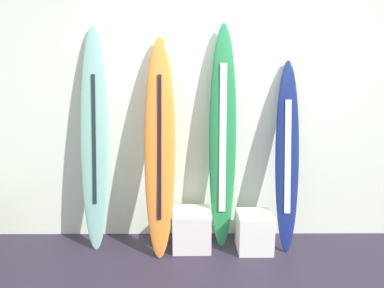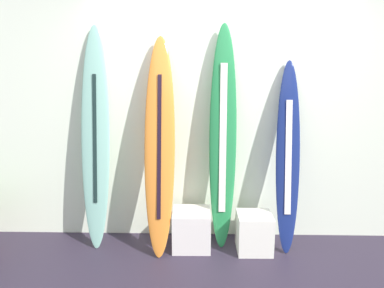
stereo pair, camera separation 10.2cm
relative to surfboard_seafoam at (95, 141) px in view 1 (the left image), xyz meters
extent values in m
cube|color=white|center=(1.24, 0.30, 0.31)|extent=(7.20, 0.20, 2.80)
ellipsoid|color=#83BDAA|center=(0.00, 0.00, 0.02)|extent=(0.30, 0.37, 2.21)
cube|color=black|center=(0.00, -0.02, 0.02)|extent=(0.04, 0.19, 1.26)
cone|color=black|center=(0.00, -0.09, -0.89)|extent=(0.07, 0.08, 0.11)
ellipsoid|color=orange|center=(0.65, -0.10, -0.04)|extent=(0.30, 0.53, 2.10)
cube|color=black|center=(0.65, -0.13, -0.03)|extent=(0.04, 0.31, 1.35)
cone|color=black|center=(0.65, -0.25, -0.90)|extent=(0.07, 0.09, 0.11)
ellipsoid|color=#237F43|center=(1.26, 0.02, 0.02)|extent=(0.28, 0.31, 2.22)
cube|color=white|center=(1.26, -0.02, 0.03)|extent=(0.07, 0.17, 1.45)
cone|color=black|center=(1.26, -0.04, -0.89)|extent=(0.07, 0.08, 0.11)
ellipsoid|color=navy|center=(1.90, -0.03, -0.15)|extent=(0.25, 0.44, 1.87)
cube|color=white|center=(1.90, -0.06, -0.14)|extent=(0.07, 0.23, 1.10)
cone|color=black|center=(1.90, -0.14, -0.92)|extent=(0.07, 0.09, 0.11)
cube|color=white|center=(1.58, -0.15, -0.90)|extent=(0.34, 0.34, 0.38)
cube|color=silver|center=(0.96, -0.09, -0.89)|extent=(0.38, 0.38, 0.39)
camera|label=1|loc=(0.94, -3.59, 0.76)|focal=34.81mm
camera|label=2|loc=(1.04, -3.59, 0.76)|focal=34.81mm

